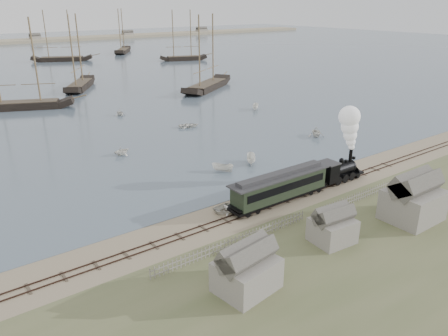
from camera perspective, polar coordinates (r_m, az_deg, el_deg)
ground at (r=52.77m, az=2.47°, el=-4.86°), size 600.00×600.00×0.00m
rail_track at (r=51.37m, az=3.87°, el=-5.60°), size 120.00×1.80×0.16m
picket_fence_west at (r=44.39m, az=1.54°, el=-10.21°), size 19.00×0.10×1.20m
picket_fence_east at (r=56.50m, az=17.32°, el=-4.05°), size 15.00×0.10×1.20m
shed_left at (r=38.67m, az=2.94°, el=-15.51°), size 5.00×4.00×4.10m
shed_mid at (r=46.55m, az=13.84°, el=-9.28°), size 4.00×3.50×3.60m
shed_right at (r=53.80m, az=23.15°, el=-6.14°), size 6.00×5.00×5.10m
locomotive at (r=60.79m, az=15.86°, el=2.49°), size 7.90×2.95×9.84m
passenger_coach at (r=52.99m, az=7.34°, el=-2.31°), size 14.26×2.75×3.46m
beached_dinghy at (r=51.31m, az=0.75°, el=-5.12°), size 3.10×4.15×0.82m
rowboat_1 at (r=71.16m, az=-13.25°, el=2.23°), size 2.83×3.14×1.46m
rowboat_2 at (r=62.49m, az=-0.20°, el=0.06°), size 3.14×3.03×1.23m
rowboat_3 at (r=85.25m, az=-4.63°, el=5.59°), size 3.91×4.61×0.81m
rowboat_4 at (r=80.59m, az=11.96°, el=4.65°), size 4.41×4.24×1.79m
rowboat_5 at (r=99.36m, az=4.12°, el=7.97°), size 3.37×3.28×1.32m
rowboat_7 at (r=96.50m, az=-13.44°, el=7.07°), size 2.89×2.59×1.37m
rowboat_8 at (r=65.79m, az=3.53°, el=1.16°), size 3.54×3.13×1.34m
schooner_2 at (r=108.33m, az=-25.43°, el=12.16°), size 21.91×12.98×20.00m
schooner_3 at (r=129.23m, az=-18.74°, el=14.17°), size 14.99×19.97×20.00m
schooner_4 at (r=122.11m, az=-2.23°, el=14.88°), size 23.63×18.14×20.00m
schooner_5 at (r=185.46m, az=-5.40°, el=16.88°), size 19.52×10.12×20.00m
schooner_8 at (r=194.21m, az=-20.74°, el=15.87°), size 23.75×14.60×20.00m
schooner_9 at (r=218.66m, az=-13.26°, el=17.05°), size 15.97×20.52×20.00m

